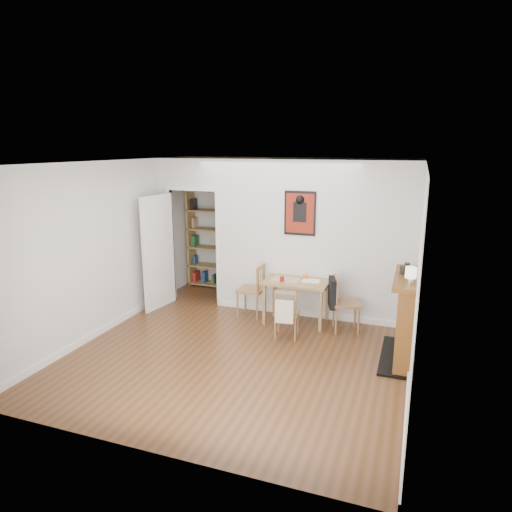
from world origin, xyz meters
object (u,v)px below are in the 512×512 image
at_px(fireplace, 406,316).
at_px(notebook, 311,281).
at_px(chair_left, 251,290).
at_px(orange_fruit, 305,277).
at_px(chair_front, 287,313).
at_px(mantel_lamp, 411,274).
at_px(chair_right, 345,303).
at_px(dining_table, 297,286).
at_px(red_glass, 282,279).
at_px(ceramic_jar_b, 407,266).
at_px(ceramic_jar_a, 403,270).
at_px(bookshelf, 209,239).

distance_m(fireplace, notebook, 1.71).
distance_m(chair_left, orange_fruit, 0.94).
relative_size(chair_front, mantel_lamp, 3.62).
bearing_deg(chair_right, fireplace, -37.07).
relative_size(dining_table, red_glass, 11.50).
bearing_deg(ceramic_jar_b, orange_fruit, 158.93).
bearing_deg(chair_right, ceramic_jar_a, -35.94).
bearing_deg(notebook, mantel_lamp, -38.61).
distance_m(chair_right, chair_front, 0.95).
relative_size(chair_front, fireplace, 0.62).
bearing_deg(notebook, chair_front, -106.01).
height_order(chair_left, chair_right, chair_left).
distance_m(dining_table, mantel_lamp, 2.18).
distance_m(chair_left, red_glass, 0.67).
relative_size(chair_left, orange_fruit, 11.27).
distance_m(orange_fruit, mantel_lamp, 2.14).
bearing_deg(chair_left, fireplace, -17.75).
distance_m(orange_fruit, ceramic_jar_b, 1.74).
bearing_deg(chair_right, dining_table, 172.44).
height_order(notebook, mantel_lamp, mantel_lamp).
xyz_separation_m(chair_left, ceramic_jar_b, (2.46, -0.48, 0.76)).
xyz_separation_m(orange_fruit, ceramic_jar_a, (1.53, -0.84, 0.48)).
xyz_separation_m(dining_table, red_glass, (-0.20, -0.14, 0.13)).
height_order(mantel_lamp, ceramic_jar_b, mantel_lamp).
height_order(orange_fruit, ceramic_jar_a, ceramic_jar_a).
xyz_separation_m(mantel_lamp, ceramic_jar_a, (-0.10, 0.45, -0.08)).
height_order(bookshelf, ceramic_jar_b, bookshelf).
xyz_separation_m(chair_front, red_glass, (-0.23, 0.51, 0.35)).
bearing_deg(mantel_lamp, red_glass, 152.41).
height_order(red_glass, ceramic_jar_a, ceramic_jar_a).
distance_m(dining_table, ceramic_jar_a, 1.87).
relative_size(fireplace, orange_fruit, 15.62).
xyz_separation_m(ceramic_jar_a, ceramic_jar_b, (0.04, 0.23, -0.01)).
height_order(ceramic_jar_a, ceramic_jar_b, ceramic_jar_a).
bearing_deg(chair_right, chair_front, -144.95).
bearing_deg(orange_fruit, ceramic_jar_a, -28.71).
xyz_separation_m(notebook, mantel_lamp, (1.50, -1.20, 0.58)).
bearing_deg(fireplace, bookshelf, 151.20).
distance_m(chair_left, chair_right, 1.59).
relative_size(dining_table, chair_left, 1.14).
relative_size(fireplace, red_glass, 13.97).
height_order(mantel_lamp, ceramic_jar_a, mantel_lamp).
xyz_separation_m(chair_front, mantel_lamp, (1.70, -0.50, 0.90)).
height_order(dining_table, mantel_lamp, mantel_lamp).
bearing_deg(dining_table, fireplace, -24.87).
bearing_deg(red_glass, orange_fruit, 41.43).
distance_m(chair_right, orange_fruit, 0.79).
bearing_deg(bookshelf, chair_left, -43.73).
distance_m(mantel_lamp, ceramic_jar_a, 0.46).
xyz_separation_m(fireplace, orange_fruit, (-1.61, 0.93, 0.13)).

